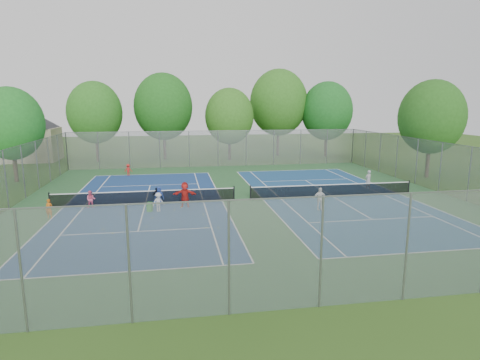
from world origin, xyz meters
The scene contains 40 objects.
ground centered at (0.00, 0.00, 0.00)m, with size 120.00×120.00×0.00m, color #2F5219.
court_pad centered at (0.00, 0.00, 0.01)m, with size 32.00×32.00×0.01m, color #2A592F.
court_left centered at (-7.00, 0.00, 0.02)m, with size 10.97×23.77×0.01m, color navy.
court_right centered at (7.00, 0.00, 0.02)m, with size 10.97×23.77×0.01m, color navy.
net_left centered at (-7.00, 0.00, 0.46)m, with size 12.87×0.10×0.91m, color black.
net_right centered at (7.00, 0.00, 0.46)m, with size 12.87×0.10×0.91m, color black.
fence_north centered at (0.00, 16.00, 2.00)m, with size 32.00×0.10×4.00m, color gray.
fence_south centered at (0.00, -16.00, 2.00)m, with size 32.00×0.10×4.00m, color gray.
fence_west centered at (-16.00, 0.00, 2.00)m, with size 32.00×0.10×4.00m, color gray.
fence_east centered at (16.00, 0.00, 2.00)m, with size 32.00×0.10×4.00m, color gray.
house centered at (-22.00, 24.00, 4.21)m, with size 11.03×11.03×7.30m.
tree_nw centered at (-14.00, 22.00, 5.89)m, with size 6.40×6.40×9.58m.
tree_nl centered at (-6.00, 23.00, 6.54)m, with size 7.20×7.20×10.69m.
tree_nc centered at (2.00, 21.00, 5.39)m, with size 6.00×6.00×8.85m.
tree_nr centered at (9.00, 24.00, 7.04)m, with size 7.60×7.60×11.42m.
tree_ne centered at (15.00, 22.00, 5.97)m, with size 6.60×6.60×9.77m.
tree_side_w centered at (-19.00, 10.00, 5.24)m, with size 5.60×5.60×8.47m.
tree_side_e centered at (19.00, 6.00, 5.74)m, with size 6.00×6.00×9.20m.
ball_crate centered at (-6.18, -0.53, 0.15)m, with size 0.35×0.35×0.30m, color #1750B3.
ball_hopper centered at (-6.56, -2.26, 0.32)m, with size 0.32×0.32×0.63m, color #248425.
student_a centered at (-12.62, -2.79, 0.61)m, with size 0.45×0.29×1.23m, color #C65E12.
student_b centered at (-10.55, -0.64, 0.61)m, with size 0.59×0.46×1.21m, color #F35E85.
student_c centered at (-5.99, -2.30, 0.64)m, with size 0.83×0.48×1.28m, color beige.
student_d centered at (-6.16, -0.60, 0.63)m, with size 0.74×0.31×1.27m, color black.
student_e centered at (-6.00, -0.63, 0.66)m, with size 0.65×0.42×1.32m, color navy.
student_f centered at (-4.23, -1.40, 0.87)m, with size 1.62×0.52×1.75m, color red.
child_far_baseline centered at (-9.34, 11.61, 0.57)m, with size 0.74×0.43×1.15m, color red.
instructor centered at (10.89, 1.88, 0.80)m, with size 0.58×0.38×1.60m, color #9A9A9D.
teen_court_b centered at (4.61, -3.67, 0.77)m, with size 0.90×0.38×1.54m, color silver.
tennis_ball_0 centered at (-3.15, -3.59, 0.03)m, with size 0.07×0.07×0.07m, color #C7DB33.
tennis_ball_1 centered at (-8.99, -5.74, 0.03)m, with size 0.07×0.07×0.07m, color yellow.
tennis_ball_2 centered at (-8.33, -6.62, 0.03)m, with size 0.07×0.07×0.07m, color #BEE435.
tennis_ball_3 centered at (-6.56, -5.67, 0.03)m, with size 0.07×0.07×0.07m, color #9EC22D.
tennis_ball_4 centered at (-8.43, -2.58, 0.03)m, with size 0.07×0.07×0.07m, color #B5DA32.
tennis_ball_5 centered at (-4.54, -1.63, 0.03)m, with size 0.07×0.07×0.07m, color #CFF438.
tennis_ball_6 centered at (-2.52, -6.53, 0.03)m, with size 0.07×0.07×0.07m, color #C4D932.
tennis_ball_7 centered at (-6.35, -3.96, 0.03)m, with size 0.07×0.07×0.07m, color gold.
tennis_ball_8 centered at (-3.21, -6.37, 0.03)m, with size 0.07×0.07×0.07m, color #A4C22D.
tennis_ball_9 centered at (-4.96, -2.23, 0.03)m, with size 0.07×0.07×0.07m, color #D7E836.
tennis_ball_10 centered at (-11.07, -3.83, 0.03)m, with size 0.07×0.07×0.07m, color #C7D431.
Camera 1 is at (-4.89, -28.39, 7.09)m, focal length 30.00 mm.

